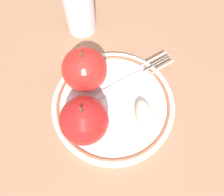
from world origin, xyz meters
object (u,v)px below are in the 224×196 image
(apple_second_whole, at_px, (83,119))
(fork, at_px, (129,79))
(plate, at_px, (112,104))
(apple_red_whole, at_px, (85,69))
(drinking_glass, at_px, (80,11))
(apple_slice_front, at_px, (146,118))

(apple_second_whole, distance_m, fork, 0.13)
(plate, xyz_separation_m, apple_second_whole, (-0.00, -0.07, 0.05))
(apple_red_whole, distance_m, fork, 0.09)
(plate, height_order, fork, fork)
(apple_red_whole, relative_size, drinking_glass, 0.94)
(plate, height_order, apple_red_whole, apple_red_whole)
(apple_red_whole, height_order, drinking_glass, apple_red_whole)
(plate, height_order, apple_second_whole, apple_second_whole)
(apple_second_whole, xyz_separation_m, apple_slice_front, (0.07, 0.08, -0.03))
(apple_red_whole, bearing_deg, drinking_glass, 142.21)
(apple_slice_front, bearing_deg, apple_second_whole, -97.61)
(apple_second_whole, bearing_deg, apple_red_whole, 135.98)
(apple_slice_front, distance_m, fork, 0.09)
(plate, relative_size, apple_slice_front, 3.16)
(plate, bearing_deg, apple_second_whole, -90.39)
(apple_slice_front, relative_size, fork, 0.39)
(apple_second_whole, xyz_separation_m, drinking_glass, (-0.18, 0.15, -0.01))
(apple_slice_front, xyz_separation_m, fork, (-0.08, 0.04, -0.01))
(apple_second_whole, relative_size, apple_slice_front, 1.27)
(fork, bearing_deg, drinking_glass, 93.59)
(apple_slice_front, xyz_separation_m, drinking_glass, (-0.25, 0.07, 0.02))
(plate, xyz_separation_m, apple_red_whole, (-0.07, -0.00, 0.05))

